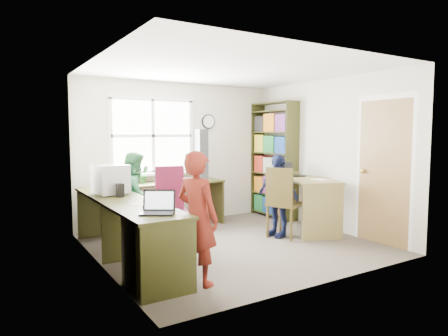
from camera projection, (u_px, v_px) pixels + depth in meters
name	position (u px, v px, depth m)	size (l,w,h in m)	color
room	(230.00, 157.00, 5.53)	(3.64, 3.44, 2.44)	#453D36
l_desk	(152.00, 228.00, 4.58)	(2.38, 2.95, 0.75)	#363615
right_desk	(305.00, 192.00, 6.40)	(1.15, 1.59, 0.83)	olive
bookshelf	(274.00, 163.00, 7.33)	(0.30, 1.02, 2.10)	#363615
swivel_chair	(172.00, 212.00, 5.46)	(0.60, 0.60, 1.09)	black
wooden_chair	(283.00, 200.00, 5.84)	(0.59, 0.59, 1.05)	#463A17
crt_monitor	(111.00, 180.00, 5.16)	(0.45, 0.41, 0.39)	#B1B1B6
laptop_left	(158.00, 208.00, 3.97)	(0.42, 0.40, 0.22)	black
laptop_right	(291.00, 173.00, 6.61)	(0.34, 0.39, 0.25)	black
speaker_a	(120.00, 190.00, 4.97)	(0.09, 0.09, 0.17)	black
speaker_b	(110.00, 185.00, 5.42)	(0.12, 0.12, 0.19)	black
cd_tower	(202.00, 155.00, 6.79)	(0.18, 0.16, 0.86)	black
game_box	(287.00, 173.00, 6.78)	(0.30, 0.30, 0.06)	red
paper_a	(145.00, 204.00, 4.44)	(0.27, 0.33, 0.00)	silver
paper_b	(321.00, 180.00, 6.11)	(0.23, 0.30, 0.00)	silver
potted_plant	(144.00, 174.00, 6.33)	(0.16, 0.13, 0.28)	#2D7134
person_red	(197.00, 218.00, 4.05)	(0.50, 0.33, 1.37)	maroon
person_green	(136.00, 196.00, 5.79)	(0.62, 0.48, 1.27)	#30783C
person_navy	(278.00, 195.00, 5.96)	(0.72, 0.30, 1.23)	#131A3D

